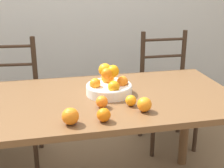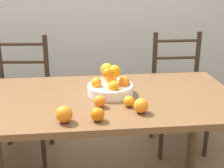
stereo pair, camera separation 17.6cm
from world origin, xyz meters
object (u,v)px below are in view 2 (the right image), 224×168
Objects in this scene: orange_loose_0 at (100,101)px; orange_loose_1 at (129,101)px; orange_loose_3 at (64,114)px; chair_left at (22,102)px; orange_loose_2 at (141,106)px; fruit_bowl at (111,85)px; orange_loose_4 at (98,114)px; chair_right at (178,95)px.

orange_loose_0 is 0.16m from orange_loose_1.
orange_loose_0 is 0.78× the size of orange_loose_3.
orange_loose_2 is at bearing -45.79° from chair_left.
fruit_bowl is 0.44m from orange_loose_3.
orange_loose_4 is (-0.23, -0.07, -0.00)m from orange_loose_2.
chair_left and chair_right have the same top height.
orange_loose_2 is at bearing -117.78° from chair_right.
orange_loose_3 is 1.21× the size of orange_loose_4.
orange_loose_1 is 0.06× the size of chair_left.
orange_loose_1 is at bearing -44.94° from chair_left.
orange_loose_1 is 0.88× the size of orange_loose_4.
fruit_bowl is 3.56× the size of orange_loose_2.
chair_right reaches higher than orange_loose_0.
chair_right reaches higher than orange_loose_3.
fruit_bowl is 0.32m from orange_loose_2.
chair_right is (0.92, 1.03, -0.34)m from orange_loose_3.
chair_right is at bearing 53.67° from orange_loose_4.
orange_loose_4 is 1.21m from chair_left.
chair_left is (-0.73, 0.87, -0.33)m from orange_loose_1.
orange_loose_1 is 1.18m from chair_left.
orange_loose_2 is at bearing -66.04° from fruit_bowl.
orange_loose_1 is at bearing 41.06° from orange_loose_4.
orange_loose_4 is at bearing -162.77° from orange_loose_2.
orange_loose_0 is at bearing 82.46° from orange_loose_4.
orange_loose_3 is at bearing -64.14° from chair_left.
chair_right is (0.58, 0.87, -0.33)m from orange_loose_1.
chair_left is at bearing 118.15° from orange_loose_4.
fruit_bowl is 0.22m from orange_loose_1.
orange_loose_3 is at bearing 178.73° from orange_loose_4.
fruit_bowl is 4.20× the size of orange_loose_0.
orange_loose_2 is (0.13, -0.29, -0.02)m from fruit_bowl.
orange_loose_3 reaches higher than orange_loose_4.
orange_loose_2 is at bearing -60.63° from orange_loose_1.
chair_right is at bearing 61.17° from orange_loose_2.
chair_left is at bearing 130.02° from orange_loose_1.
orange_loose_0 is 0.07× the size of chair_right.
chair_right is (0.53, 0.96, -0.34)m from orange_loose_2.
fruit_bowl is at bearing 67.34° from orange_loose_0.
orange_loose_1 is 0.37m from orange_loose_3.
orange_loose_3 is at bearing -155.74° from orange_loose_1.
fruit_bowl is at bearing 111.48° from orange_loose_1.
orange_loose_1 is 0.06× the size of chair_right.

